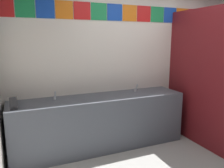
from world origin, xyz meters
The scene contains 7 objects.
wall_back centered at (0.00, 1.54, 1.40)m, with size 4.59×0.09×2.78m.
vanity_counter centered at (-0.90, 1.20, 0.42)m, with size 2.68×0.59×0.83m.
faucet_left centered at (-1.57, 1.29, 0.88)m, with size 0.04×0.10×0.14m.
faucet_right centered at (-0.23, 1.29, 0.88)m, with size 0.04×0.10×0.14m.
soap_dispenser centered at (-2.13, 1.02, 0.91)m, with size 0.09×0.09×0.16m.
stall_divider centered at (0.78, 0.56, 1.08)m, with size 0.92×1.37×2.17m.
toilet centered at (1.20, 1.13, 0.30)m, with size 0.39×0.49×0.74m.
Camera 1 is at (-2.04, -1.96, 1.69)m, focal length 36.07 mm.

